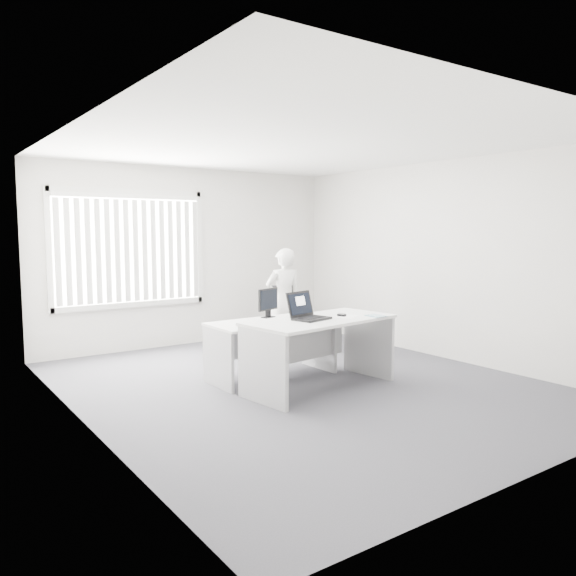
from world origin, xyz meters
TOP-DOWN VIEW (x-y plane):
  - ground at (0.00, 0.00)m, footprint 6.00×6.00m
  - wall_back at (0.00, 3.00)m, footprint 5.00×0.02m
  - wall_front at (0.00, -3.00)m, footprint 5.00×0.02m
  - wall_left at (-2.50, 0.00)m, footprint 0.02×6.00m
  - wall_right at (2.50, 0.00)m, footprint 0.02×6.00m
  - ceiling at (0.00, 0.00)m, footprint 5.00×6.00m
  - window at (-1.00, 2.96)m, footprint 2.32×0.06m
  - blinds at (-1.00, 2.90)m, footprint 2.20×0.10m
  - desk_near at (0.07, -0.25)m, footprint 1.88×1.06m
  - desk_far at (-0.12, 0.47)m, footprint 1.58×0.76m
  - office_chair at (1.14, 1.99)m, footprint 0.69×0.69m
  - person at (0.85, 1.60)m, footprint 0.63×0.48m
  - laptop at (-0.06, -0.26)m, footprint 0.47×0.44m
  - paper_sheet at (0.42, -0.30)m, footprint 0.36×0.32m
  - mouse at (0.39, -0.26)m, footprint 0.08×0.11m
  - booklet at (0.71, -0.49)m, footprint 0.16×0.23m
  - keyboard at (0.05, 0.38)m, footprint 0.47×0.28m
  - monitor at (-0.01, 0.71)m, footprint 0.39×0.23m

SIDE VIEW (x-z plane):
  - ground at x=0.00m, z-range 0.00..0.00m
  - office_chair at x=1.14m, z-range -0.18..0.77m
  - desk_far at x=-0.12m, z-range 0.16..0.87m
  - desk_near at x=0.07m, z-range 0.18..1.00m
  - keyboard at x=0.05m, z-range 0.71..0.73m
  - person at x=0.85m, z-range 0.00..1.56m
  - paper_sheet at x=0.42m, z-range 0.82..0.82m
  - booklet at x=0.71m, z-range 0.82..0.83m
  - mouse at x=0.39m, z-range 0.82..0.86m
  - monitor at x=-0.01m, z-range 0.71..1.09m
  - laptop at x=-0.06m, z-range 0.82..1.13m
  - wall_back at x=0.00m, z-range 0.00..2.80m
  - wall_front at x=0.00m, z-range 0.00..2.80m
  - wall_left at x=-2.50m, z-range 0.00..2.80m
  - wall_right at x=2.50m, z-range 0.00..2.80m
  - blinds at x=-1.00m, z-range 0.77..2.27m
  - window at x=-1.00m, z-range 0.67..2.43m
  - ceiling at x=0.00m, z-range 2.79..2.81m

